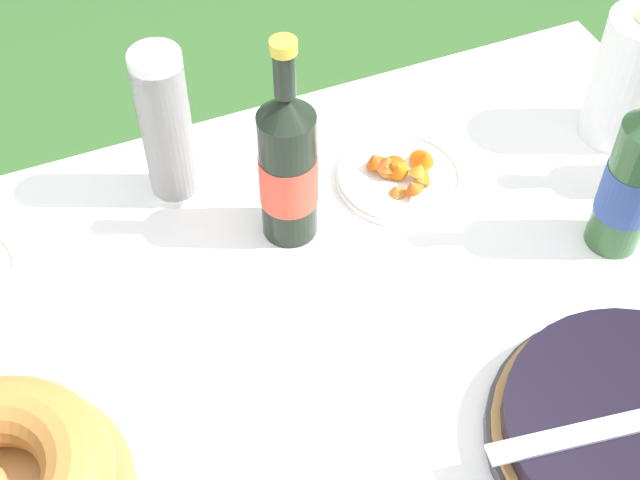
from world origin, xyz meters
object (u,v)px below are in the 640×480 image
at_px(cup_stack, 166,128).
at_px(paper_towel_roll, 629,79).
at_px(berry_tart, 638,433).
at_px(cider_bottle_green, 634,178).
at_px(snack_plate_near, 401,175).
at_px(juice_bottle_red, 288,167).

height_order(cup_stack, paper_towel_roll, cup_stack).
distance_m(berry_tart, cider_bottle_green, 0.34).
relative_size(berry_tart, cup_stack, 1.38).
height_order(berry_tart, cup_stack, cup_stack).
bearing_deg(cider_bottle_green, cup_stack, 148.68).
distance_m(cup_stack, snack_plate_near, 0.35).
bearing_deg(paper_towel_roll, cup_stack, 168.40).
xyz_separation_m(juice_bottle_red, paper_towel_roll, (0.55, -0.00, -0.02)).
height_order(cider_bottle_green, juice_bottle_red, cider_bottle_green).
distance_m(cup_stack, cider_bottle_green, 0.64).
xyz_separation_m(cup_stack, paper_towel_roll, (0.68, -0.14, -0.02)).
bearing_deg(snack_plate_near, juice_bottle_red, -172.35).
relative_size(cider_bottle_green, snack_plate_near, 1.71).
xyz_separation_m(berry_tart, juice_bottle_red, (-0.25, 0.48, 0.10)).
relative_size(berry_tart, cider_bottle_green, 1.06).
relative_size(berry_tart, snack_plate_near, 1.81).
bearing_deg(snack_plate_near, berry_tart, -83.11).
relative_size(cup_stack, snack_plate_near, 1.31).
bearing_deg(berry_tart, snack_plate_near, 96.89).
bearing_deg(snack_plate_near, cup_stack, 161.03).
xyz_separation_m(cup_stack, snack_plate_near, (0.32, -0.11, -0.11)).
bearing_deg(juice_bottle_red, cup_stack, 133.89).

